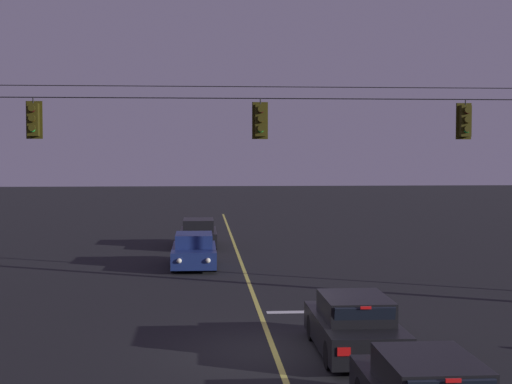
# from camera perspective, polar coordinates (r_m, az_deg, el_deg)

# --- Properties ---
(ground_plane) EXTENTS (180.00, 180.00, 0.00)m
(ground_plane) POSITION_cam_1_polar(r_m,az_deg,el_deg) (19.03, 1.32, -11.56)
(ground_plane) COLOR black
(lane_centre_stripe) EXTENTS (0.14, 60.00, 0.01)m
(lane_centre_stripe) POSITION_cam_1_polar(r_m,az_deg,el_deg) (29.71, -0.70, -6.28)
(lane_centre_stripe) COLOR #D1C64C
(lane_centre_stripe) RESTS_ON ground
(stop_bar_paint) EXTENTS (3.40, 0.36, 0.01)m
(stop_bar_paint) POSITION_cam_1_polar(r_m,az_deg,el_deg) (23.45, 4.98, -8.78)
(stop_bar_paint) COLOR silver
(stop_bar_paint) RESTS_ON ground
(signal_span_assembly) EXTENTS (20.27, 0.32, 7.79)m
(signal_span_assembly) POSITION_cam_1_polar(r_m,az_deg,el_deg) (23.35, 0.18, 1.19)
(signal_span_assembly) COLOR #423021
(signal_span_assembly) RESTS_ON ground
(traffic_light_leftmost) EXTENTS (0.48, 0.41, 1.22)m
(traffic_light_leftmost) POSITION_cam_1_polar(r_m,az_deg,el_deg) (23.78, -16.12, 5.16)
(traffic_light_leftmost) COLOR black
(traffic_light_left_inner) EXTENTS (0.48, 0.41, 1.22)m
(traffic_light_left_inner) POSITION_cam_1_polar(r_m,az_deg,el_deg) (23.34, 0.33, 5.32)
(traffic_light_left_inner) COLOR black
(traffic_light_centre) EXTENTS (0.48, 0.41, 1.22)m
(traffic_light_centre) POSITION_cam_1_polar(r_m,az_deg,el_deg) (24.65, 15.20, 5.09)
(traffic_light_centre) COLOR black
(car_waiting_near_lane) EXTENTS (1.80, 4.33, 1.39)m
(car_waiting_near_lane) POSITION_cam_1_polar(r_m,az_deg,el_deg) (18.70, 7.26, -9.80)
(car_waiting_near_lane) COLOR black
(car_waiting_near_lane) RESTS_ON ground
(car_oncoming_lead) EXTENTS (1.80, 4.42, 1.39)m
(car_oncoming_lead) POSITION_cam_1_polar(r_m,az_deg,el_deg) (32.28, -4.59, -4.39)
(car_oncoming_lead) COLOR navy
(car_oncoming_lead) RESTS_ON ground
(car_oncoming_trailing) EXTENTS (1.80, 4.42, 1.39)m
(car_oncoming_trailing) POSITION_cam_1_polar(r_m,az_deg,el_deg) (39.11, -4.27, -3.10)
(car_oncoming_trailing) COLOR black
(car_oncoming_trailing) RESTS_ON ground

